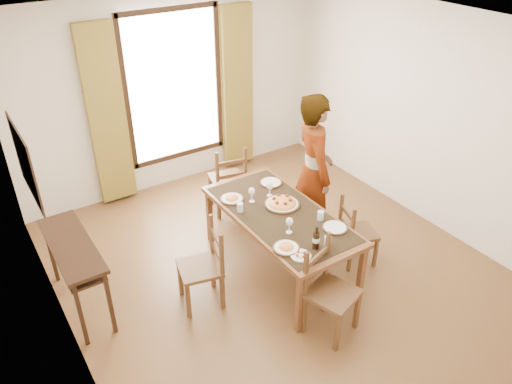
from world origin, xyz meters
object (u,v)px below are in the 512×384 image
dining_table (280,218)px  pasta_platter (282,201)px  man (313,172)px  console_table (73,253)px

dining_table → pasta_platter: 0.19m
dining_table → pasta_platter: pasta_platter is taller
man → pasta_platter: (-0.55, -0.15, -0.14)m
console_table → man: 2.76m
dining_table → man: size_ratio=1.01×
pasta_platter → man: bearing=15.0°
console_table → pasta_platter: bearing=-13.2°
pasta_platter → dining_table: bearing=-132.8°
man → console_table: bearing=101.2°
dining_table → man: 0.75m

